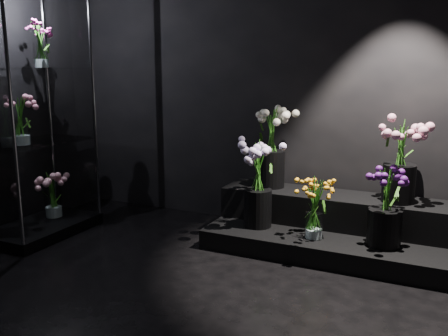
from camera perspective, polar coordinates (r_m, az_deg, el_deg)
The scene contains 12 objects.
floor at distance 3.23m, azimuth -8.73°, elevation -16.14°, with size 4.00×4.00×0.00m, color black.
wall_back at distance 4.64m, azimuth 4.84°, elevation 10.53°, with size 4.00×4.00×0.00m, color black.
display_riser at distance 4.28m, azimuth 11.89°, elevation -6.52°, with size 1.90×0.85×0.42m.
display_case at distance 4.61m, azimuth -20.97°, elevation 5.70°, with size 0.58×0.97×2.14m.
bouquet_orange_bells at distance 3.95m, azimuth 10.33°, elevation -4.47°, with size 0.37×0.37×0.48m.
bouquet_lilac at distance 4.14m, azimuth 3.93°, elevation -1.03°, with size 0.50×0.50×0.72m.
bouquet_purple at distance 3.91m, azimuth 17.99°, elevation -4.14°, with size 0.38×0.38×0.59m.
bouquet_cream_roses at distance 4.41m, azimuth 5.45°, elevation 3.06°, with size 0.45×0.45×0.71m.
bouquet_pink_roses at distance 4.14m, azimuth 19.54°, elevation 1.35°, with size 0.40×0.40×0.65m.
bouquet_case_pink at distance 4.49m, azimuth -22.28°, elevation 5.26°, with size 0.31×0.31×0.42m.
bouquet_case_magenta at distance 4.68m, azimuth -20.27°, elevation 13.09°, with size 0.23×0.23×0.38m.
bouquet_case_base_pink at distance 4.90m, azimuth -19.00°, elevation -2.70°, with size 0.42×0.42×0.43m.
Camera 1 is at (1.63, -2.34, 1.51)m, focal length 40.00 mm.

